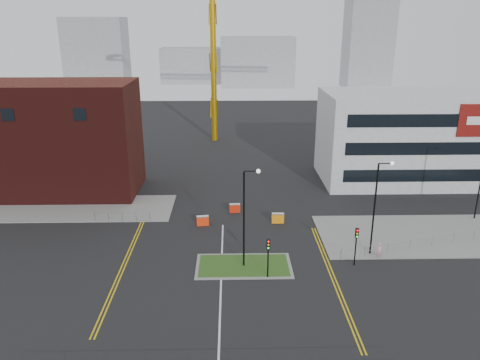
{
  "coord_description": "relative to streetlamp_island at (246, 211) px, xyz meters",
  "views": [
    {
      "loc": [
        0.86,
        -29.3,
        20.99
      ],
      "look_at": [
        1.87,
        17.44,
        5.0
      ],
      "focal_mm": 35.0,
      "sensor_mm": 36.0,
      "label": 1
    }
  ],
  "objects": [
    {
      "name": "pavement_left",
      "position": [
        -22.22,
        14.0,
        -5.35
      ],
      "size": [
        28.0,
        8.0,
        0.12
      ],
      "primitive_type": "cube",
      "color": "slate",
      "rests_on": "ground"
    },
    {
      "name": "yellow_left_b",
      "position": [
        -10.92,
        2.0,
        -5.41
      ],
      "size": [
        0.12,
        24.0,
        0.01
      ],
      "primitive_type": "cube",
      "color": "gold",
      "rests_on": "ground"
    },
    {
      "name": "pedestrian",
      "position": [
        12.4,
        1.22,
        -4.63
      ],
      "size": [
        0.68,
        0.65,
        1.56
      ],
      "primitive_type": "imported",
      "rotation": [
        0.0,
        0.0,
        0.68
      ],
      "color": "pink",
      "rests_on": "ground"
    },
    {
      "name": "skyline_c",
      "position": [
        42.78,
        117.0,
        8.59
      ],
      "size": [
        14.0,
        12.0,
        28.0
      ],
      "primitive_type": "cube",
      "color": "gray",
      "rests_on": "ground"
    },
    {
      "name": "skyline_b",
      "position": [
        7.78,
        122.0,
        2.59
      ],
      "size": [
        24.0,
        12.0,
        16.0
      ],
      "primitive_type": "cube",
      "color": "gray",
      "rests_on": "ground"
    },
    {
      "name": "barrier_left",
      "position": [
        -4.39,
        9.0,
        -4.82
      ],
      "size": [
        1.34,
        0.6,
        1.09
      ],
      "color": "#F7350D",
      "rests_on": "ground"
    },
    {
      "name": "barrier_mid",
      "position": [
        -0.89,
        12.58,
        -4.85
      ],
      "size": [
        1.24,
        0.47,
        1.03
      ],
      "color": "red",
      "rests_on": "ground"
    },
    {
      "name": "centre_line",
      "position": [
        -2.22,
        -6.0,
        -5.41
      ],
      "size": [
        0.15,
        30.0,
        0.01
      ],
      "primitive_type": "cube",
      "color": "silver",
      "rests_on": "ground"
    },
    {
      "name": "railing_left",
      "position": [
        -13.22,
        10.0,
        -4.67
      ],
      "size": [
        6.05,
        0.05,
        1.1
      ],
      "color": "gray",
      "rests_on": "ground"
    },
    {
      "name": "skyline_d",
      "position": [
        -10.22,
        132.0,
        0.59
      ],
      "size": [
        30.0,
        12.0,
        12.0
      ],
      "primitive_type": "cube",
      "color": "gray",
      "rests_on": "ground"
    },
    {
      "name": "yellow_left_a",
      "position": [
        -11.22,
        2.0,
        -5.41
      ],
      "size": [
        0.12,
        24.0,
        0.01
      ],
      "primitive_type": "cube",
      "color": "gold",
      "rests_on": "ground"
    },
    {
      "name": "skyline_a",
      "position": [
        -42.22,
        112.0,
        5.59
      ],
      "size": [
        18.0,
        12.0,
        22.0
      ],
      "primitive_type": "cube",
      "color": "gray",
      "rests_on": "ground"
    },
    {
      "name": "yellow_right_b",
      "position": [
        7.58,
        -2.0,
        -5.41
      ],
      "size": [
        0.12,
        20.0,
        0.01
      ],
      "primitive_type": "cube",
      "color": "gold",
      "rests_on": "ground"
    },
    {
      "name": "traffic_light_right",
      "position": [
        9.78,
        -0.02,
        -2.85
      ],
      "size": [
        0.28,
        0.33,
        3.65
      ],
      "color": "black",
      "rests_on": "ground"
    },
    {
      "name": "island_kerb",
      "position": [
        -0.22,
        0.0,
        -5.37
      ],
      "size": [
        8.6,
        4.6,
        0.08
      ],
      "primitive_type": "cube",
      "color": "slate",
      "rests_on": "ground"
    },
    {
      "name": "traffic_light_island",
      "position": [
        1.78,
        -2.02,
        -2.85
      ],
      "size": [
        0.28,
        0.33,
        3.65
      ],
      "color": "black",
      "rests_on": "ground"
    },
    {
      "name": "streetlamp_island",
      "position": [
        0.0,
        0.0,
        0.0
      ],
      "size": [
        1.46,
        0.36,
        9.18
      ],
      "color": "black",
      "rests_on": "ground"
    },
    {
      "name": "brick_building",
      "position": [
        -25.19,
        20.0,
        1.44
      ],
      "size": [
        24.2,
        10.07,
        14.24
      ],
      "color": "#3E110F",
      "rests_on": "ground"
    },
    {
      "name": "yellow_right_a",
      "position": [
        7.28,
        -2.0,
        -5.41
      ],
      "size": [
        0.12,
        20.0,
        0.01
      ],
      "primitive_type": "cube",
      "color": "gold",
      "rests_on": "ground"
    },
    {
      "name": "office_block",
      "position": [
        23.79,
        23.97,
        0.59
      ],
      "size": [
        25.0,
        12.2,
        12.0
      ],
      "color": "#B1B4B7",
      "rests_on": "ground"
    },
    {
      "name": "ground",
      "position": [
        -2.22,
        -8.0,
        -5.41
      ],
      "size": [
        200.0,
        200.0,
        0.0
      ],
      "primitive_type": "plane",
      "color": "black",
      "rests_on": "ground"
    },
    {
      "name": "pavement_right",
      "position": [
        19.78,
        6.0,
        -5.35
      ],
      "size": [
        24.0,
        10.0,
        0.12
      ],
      "primitive_type": "cube",
      "color": "slate",
      "rests_on": "ground"
    },
    {
      "name": "grass_island",
      "position": [
        -0.22,
        0.0,
        -5.35
      ],
      "size": [
        8.0,
        4.0,
        0.12
      ],
      "primitive_type": "cube",
      "color": "#294F1A",
      "rests_on": "ground"
    },
    {
      "name": "barrier_right",
      "position": [
        3.78,
        9.49,
        -4.81
      ],
      "size": [
        1.33,
        0.47,
        1.11
      ],
      "color": "orange",
      "rests_on": "ground"
    },
    {
      "name": "streetlamp_right_near",
      "position": [
        12.0,
        2.0,
        0.0
      ],
      "size": [
        1.46,
        0.36,
        9.18
      ],
      "color": "black",
      "rests_on": "ground"
    },
    {
      "name": "railing_right",
      "position": [
        18.28,
        3.5,
        -4.63
      ],
      "size": [
        19.05,
        5.05,
        1.1
      ],
      "color": "gray",
      "rests_on": "ground"
    }
  ]
}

